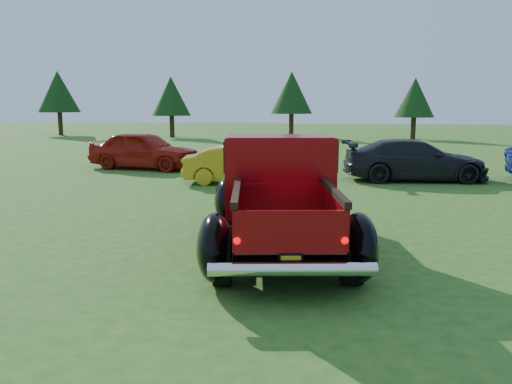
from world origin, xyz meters
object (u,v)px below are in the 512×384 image
(tree_mid_right, at_px, (415,98))
(show_car_yellow, at_px, (239,165))
(tree_mid_left, at_px, (292,93))
(show_car_red, at_px, (144,150))
(pickup_truck, at_px, (279,193))
(tree_far_west, at_px, (58,92))
(tree_west, at_px, (171,96))
(show_car_grey, at_px, (415,160))

(tree_mid_right, height_order, show_car_yellow, tree_mid_right)
(tree_mid_left, xyz_separation_m, show_car_red, (-3.50, -20.55, -2.65))
(tree_mid_left, height_order, show_car_yellow, tree_mid_left)
(tree_mid_right, xyz_separation_m, show_car_yellow, (-8.06, -22.46, -2.38))
(pickup_truck, height_order, show_car_yellow, pickup_truck)
(show_car_red, relative_size, show_car_yellow, 1.20)
(tree_far_west, distance_m, tree_mid_right, 28.01)
(tree_far_west, bearing_deg, tree_mid_left, 3.01)
(tree_far_west, distance_m, tree_west, 10.06)
(tree_mid_left, bearing_deg, tree_far_west, -176.99)
(show_car_red, bearing_deg, show_car_yellow, -114.74)
(pickup_truck, xyz_separation_m, show_car_red, (-6.61, 9.69, -0.19))
(tree_west, bearing_deg, show_car_grey, -52.01)
(show_car_yellow, distance_m, show_car_grey, 5.79)
(tree_west, bearing_deg, show_car_yellow, -65.16)
(tree_far_west, distance_m, pickup_truck, 36.76)
(tree_mid_left, height_order, pickup_truck, tree_mid_left)
(tree_west, height_order, show_car_grey, tree_west)
(show_car_grey, bearing_deg, tree_west, 29.74)
(tree_mid_left, height_order, tree_mid_right, tree_mid_left)
(show_car_red, xyz_separation_m, show_car_grey, (10.00, -1.29, -0.06))
(tree_mid_left, xyz_separation_m, tree_mid_right, (9.00, -1.00, -0.41))
(tree_mid_left, relative_size, pickup_truck, 0.91)
(show_car_red, relative_size, show_car_grey, 0.93)
(tree_west, xyz_separation_m, tree_mid_right, (18.00, 1.00, -0.14))
(tree_far_west, xyz_separation_m, show_car_yellow, (19.94, -22.46, -2.93))
(tree_west, relative_size, tree_mid_left, 0.92)
(tree_far_west, height_order, show_car_red, tree_far_west)
(tree_mid_left, distance_m, pickup_truck, 30.50)
(tree_west, distance_m, show_car_grey, 25.30)
(tree_far_west, relative_size, tree_west, 1.13)
(pickup_truck, bearing_deg, show_car_grey, 57.23)
(tree_mid_right, bearing_deg, tree_mid_left, 173.66)
(show_car_red, xyz_separation_m, show_car_yellow, (4.44, -2.91, -0.14))
(tree_far_west, bearing_deg, show_car_red, -51.60)
(show_car_red, bearing_deg, pickup_truck, -137.20)
(tree_mid_left, distance_m, show_car_red, 21.02)
(tree_mid_right, distance_m, pickup_truck, 29.90)
(tree_mid_left, relative_size, show_car_red, 1.16)
(pickup_truck, bearing_deg, tree_west, 102.39)
(tree_west, relative_size, pickup_truck, 0.84)
(tree_west, height_order, tree_mid_right, tree_west)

